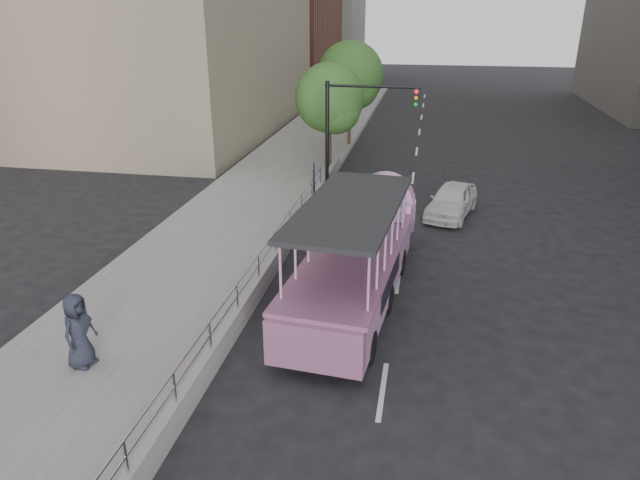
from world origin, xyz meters
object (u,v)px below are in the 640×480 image
parking_sign (314,187)px  traffic_signal (353,121)px  pedestrian_far (78,331)px  street_tree_near (331,101)px  car (452,200)px  street_tree_far (352,78)px  duck_boat (360,254)px

parking_sign → traffic_signal: 4.81m
pedestrian_far → parking_sign: size_ratio=0.71×
traffic_signal → street_tree_near: (-1.60, 3.43, 0.32)m
car → pedestrian_far: (-8.84, -13.23, 0.56)m
car → pedestrian_far: pedestrian_far is taller
parking_sign → street_tree_far: (-0.46, 13.77, 2.65)m
duck_boat → street_tree_far: street_tree_far is taller
pedestrian_far → street_tree_far: street_tree_far is taller
street_tree_near → street_tree_far: street_tree_far is taller
car → street_tree_near: street_tree_near is taller
duck_boat → car: size_ratio=2.53×
duck_boat → parking_sign: (-2.46, 5.22, 0.44)m
duck_boat → pedestrian_far: 8.15m
duck_boat → traffic_signal: 9.95m
parking_sign → street_tree_far: size_ratio=0.40×
parking_sign → duck_boat: bearing=-64.8°
street_tree_far → parking_sign: bearing=-88.1°
traffic_signal → street_tree_near: size_ratio=0.91×
street_tree_near → pedestrian_far: bearing=-98.4°
car → traffic_signal: traffic_signal is taller
duck_boat → pedestrian_far: size_ratio=5.37×
duck_boat → pedestrian_far: duck_boat is taller
parking_sign → street_tree_far: street_tree_far is taller
street_tree_near → street_tree_far: (0.20, 6.00, 0.49)m
pedestrian_far → street_tree_near: bearing=-0.3°
pedestrian_far → traffic_signal: (4.35, 15.21, 2.27)m
parking_sign → street_tree_near: size_ratio=0.46×
pedestrian_far → parking_sign: (3.41, 10.86, 0.42)m
traffic_signal → street_tree_far: (-1.40, 9.43, 0.81)m
traffic_signal → street_tree_near: street_tree_near is taller
car → pedestrian_far: 15.92m
car → street_tree_far: size_ratio=0.61×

